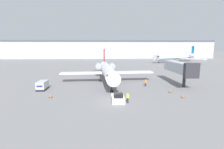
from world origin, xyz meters
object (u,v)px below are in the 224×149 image
luggage_cart (43,85)px  jet_bridge (180,68)px  airplane_main (107,70)px  traffic_cone_right (170,91)px  pushback_tug (118,98)px  worker_near_tug (128,98)px  traffic_cone_left (51,96)px  worker_by_wing (146,83)px  airplane_parked_far_left (176,57)px  traffic_cone_mid (183,96)px

luggage_cart → jet_bridge: (33.44, 3.83, 3.44)m
airplane_main → traffic_cone_right: bearing=-42.9°
pushback_tug → worker_near_tug: (1.65, -0.80, 0.34)m
pushback_tug → luggage_cart: 19.01m
traffic_cone_right → worker_near_tug: bearing=-147.0°
luggage_cart → jet_bridge: 33.83m
airplane_main → pushback_tug: airplane_main is taller
luggage_cart → traffic_cone_left: bearing=-59.9°
luggage_cart → traffic_cone_left: 7.34m
luggage_cart → worker_by_wing: 24.50m
luggage_cart → worker_by_wing: size_ratio=2.10×
pushback_tug → airplane_parked_far_left: size_ratio=0.10×
worker_near_tug → jet_bridge: size_ratio=0.13×
worker_by_wing → airplane_parked_far_left: bearing=61.8°
luggage_cart → traffic_cone_left: size_ratio=4.56×
airplane_main → traffic_cone_right: size_ratio=36.50×
traffic_cone_mid → jet_bridge: jet_bridge is taller
airplane_main → luggage_cart: airplane_main is taller
worker_near_tug → worker_by_wing: bearing=63.6°
worker_near_tug → traffic_cone_left: worker_near_tug is taller
worker_by_wing → pushback_tug: bearing=-123.8°
airplane_main → traffic_cone_left: bearing=-127.3°
airplane_main → airplane_parked_far_left: (45.40, 60.99, 0.20)m
worker_near_tug → traffic_cone_left: (-14.46, 3.95, -0.57)m
luggage_cart → traffic_cone_mid: bearing=-14.7°
worker_by_wing → traffic_cone_left: (-20.72, -8.67, -0.55)m
traffic_cone_left → airplane_parked_far_left: bearing=53.2°
airplane_main → traffic_cone_mid: bearing=-48.8°
airplane_main → worker_near_tug: 19.23m
traffic_cone_left → airplane_parked_far_left: (56.75, 75.88, 3.09)m
airplane_main → worker_by_wing: bearing=-33.6°
luggage_cart → traffic_cone_mid: (29.26, -7.69, -0.65)m
pushback_tug → worker_by_wing: worker_by_wing is taller
traffic_cone_left → traffic_cone_mid: traffic_cone_left is taller
worker_near_tug → airplane_parked_far_left: (42.29, 79.83, 2.52)m
worker_near_tug → jet_bridge: jet_bridge is taller
airplane_main → traffic_cone_mid: size_ratio=36.03×
traffic_cone_left → traffic_cone_mid: 25.63m
luggage_cart → jet_bridge: bearing=6.5°
airplane_main → traffic_cone_mid: airplane_main is taller
worker_by_wing → airplane_parked_far_left: airplane_parked_far_left is taller
pushback_tug → airplane_parked_far_left: airplane_parked_far_left is taller
luggage_cart → traffic_cone_mid: 30.27m
worker_by_wing → traffic_cone_right: 7.19m
airplane_main → traffic_cone_mid: 21.81m
traffic_cone_mid → airplane_parked_far_left: size_ratio=0.02×
airplane_main → worker_near_tug: airplane_main is taller
traffic_cone_mid → airplane_parked_far_left: bearing=68.0°
pushback_tug → worker_by_wing: (7.92, 11.82, 0.32)m
airplane_parked_far_left → traffic_cone_right: bearing=-113.7°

